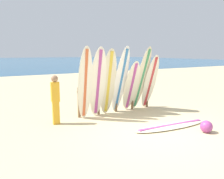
# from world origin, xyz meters

# --- Properties ---
(ground_plane) EXTENTS (120.00, 120.00, 0.00)m
(ground_plane) POSITION_xyz_m (0.00, 0.00, 0.00)
(ground_plane) COLOR #D3BC8C
(ocean_water) EXTENTS (120.00, 80.00, 0.01)m
(ocean_water) POSITION_xyz_m (0.00, 58.00, 0.00)
(ocean_water) COLOR #1E5984
(ocean_water) RESTS_ON ground
(surfboard_rack) EXTENTS (3.03, 0.09, 1.03)m
(surfboard_rack) POSITION_xyz_m (0.27, 2.60, 0.63)
(surfboard_rack) COLOR brown
(surfboard_rack) RESTS_ON ground
(surfboard_leaning_far_left) EXTENTS (0.53, 0.63, 2.39)m
(surfboard_leaning_far_left) POSITION_xyz_m (-1.13, 2.21, 1.19)
(surfboard_leaning_far_left) COLOR white
(surfboard_leaning_far_left) RESTS_ON ground
(surfboard_leaning_left) EXTENTS (0.61, 0.73, 2.37)m
(surfboard_leaning_left) POSITION_xyz_m (-0.63, 2.29, 1.19)
(surfboard_leaning_left) COLOR white
(surfboard_leaning_left) RESTS_ON ground
(surfboard_leaning_center_left) EXTENTS (0.59, 0.59, 2.32)m
(surfboard_leaning_center_left) POSITION_xyz_m (-0.20, 2.35, 1.16)
(surfboard_leaning_center_left) COLOR beige
(surfboard_leaning_center_left) RESTS_ON ground
(surfboard_leaning_center) EXTENTS (0.64, 0.82, 2.41)m
(surfboard_leaning_center) POSITION_xyz_m (0.30, 2.35, 1.20)
(surfboard_leaning_center) COLOR white
(surfboard_leaning_center) RESTS_ON ground
(surfboard_leaning_center_right) EXTENTS (0.66, 0.94, 1.90)m
(surfboard_leaning_center_right) POSITION_xyz_m (0.75, 2.34, 0.95)
(surfboard_leaning_center_right) COLOR silver
(surfboard_leaning_center_right) RESTS_ON ground
(surfboard_leaning_right) EXTENTS (0.65, 0.92, 2.40)m
(surfboard_leaning_right) POSITION_xyz_m (1.19, 2.31, 1.20)
(surfboard_leaning_right) COLOR beige
(surfboard_leaning_right) RESTS_ON ground
(surfboard_leaning_far_right) EXTENTS (0.60, 0.91, 2.11)m
(surfboard_leaning_far_right) POSITION_xyz_m (1.59, 2.29, 1.05)
(surfboard_leaning_far_right) COLOR white
(surfboard_leaning_far_right) RESTS_ON ground
(surfboard_lying_on_sand) EXTENTS (2.49, 0.76, 0.08)m
(surfboard_lying_on_sand) POSITION_xyz_m (0.79, 0.31, 0.04)
(surfboard_lying_on_sand) COLOR beige
(surfboard_lying_on_sand) RESTS_ON ground
(beachgoer_standing) EXTENTS (0.25, 0.20, 1.51)m
(beachgoer_standing) POSITION_xyz_m (-2.07, 2.30, 0.83)
(beachgoer_standing) COLOR gold
(beachgoer_standing) RESTS_ON ground
(beach_ball) EXTENTS (0.34, 0.34, 0.34)m
(beach_ball) POSITION_xyz_m (1.27, -0.50, 0.17)
(beach_ball) COLOR #A53F8C
(beach_ball) RESTS_ON ground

